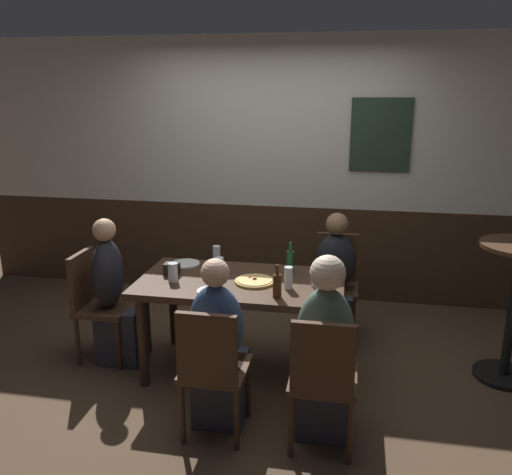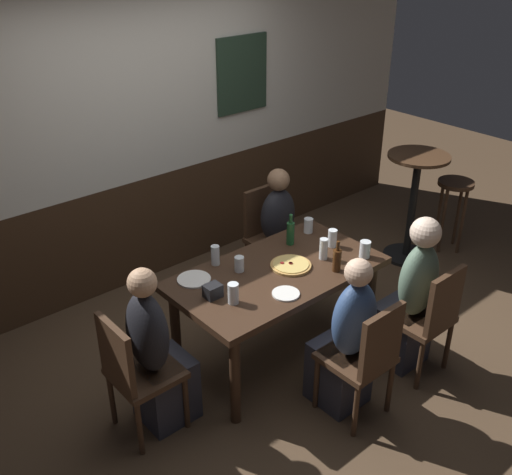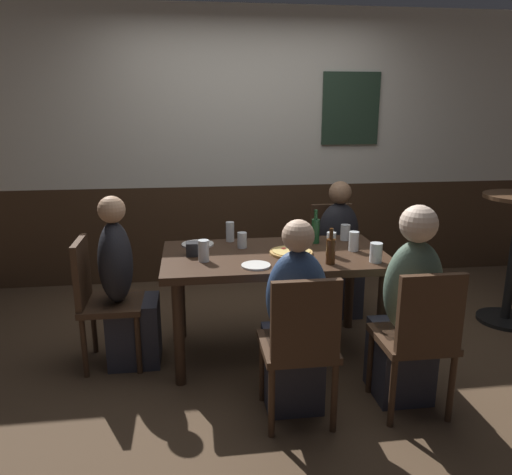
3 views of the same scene
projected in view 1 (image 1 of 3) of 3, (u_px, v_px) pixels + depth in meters
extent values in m
plane|color=#4C3826|center=(242.00, 370.00, 4.13)|extent=(12.00, 12.00, 0.00)
cube|color=#3D2819|center=(274.00, 250.00, 5.55)|extent=(6.40, 0.10, 0.95)
cube|color=beige|center=(276.00, 123.00, 5.20)|extent=(6.40, 0.10, 1.65)
cube|color=#233828|center=(381.00, 135.00, 4.98)|extent=(0.56, 0.03, 0.68)
cube|color=#382316|center=(241.00, 283.00, 3.93)|extent=(1.51, 0.83, 0.05)
cylinder|color=#382316|center=(143.00, 342.00, 3.83)|extent=(0.07, 0.07, 0.69)
cylinder|color=#382316|center=(325.00, 358.00, 3.60)|extent=(0.07, 0.07, 0.69)
cylinder|color=#382316|center=(173.00, 306.00, 4.46)|extent=(0.07, 0.07, 0.69)
cylinder|color=#382316|center=(331.00, 318.00, 4.23)|extent=(0.07, 0.07, 0.69)
cube|color=#422B1C|center=(323.00, 380.00, 3.18)|extent=(0.40, 0.40, 0.04)
cube|color=#422B1C|center=(323.00, 359.00, 2.94)|extent=(0.36, 0.04, 0.43)
cylinder|color=#422B1C|center=(297.00, 394.00, 3.43)|extent=(0.04, 0.04, 0.41)
cylinder|color=#422B1C|center=(351.00, 400.00, 3.37)|extent=(0.04, 0.04, 0.41)
cylinder|color=#422B1C|center=(291.00, 426.00, 3.11)|extent=(0.04, 0.04, 0.41)
cylinder|color=#422B1C|center=(350.00, 433.00, 3.05)|extent=(0.04, 0.04, 0.41)
cube|color=#422B1C|center=(216.00, 369.00, 3.30)|extent=(0.40, 0.40, 0.04)
cube|color=#422B1C|center=(207.00, 348.00, 3.06)|extent=(0.36, 0.04, 0.43)
cylinder|color=#422B1C|center=(198.00, 384.00, 3.55)|extent=(0.04, 0.04, 0.41)
cylinder|color=#422B1C|center=(248.00, 389.00, 3.49)|extent=(0.04, 0.04, 0.41)
cylinder|color=#422B1C|center=(182.00, 414.00, 3.23)|extent=(0.04, 0.04, 0.41)
cylinder|color=#422B1C|center=(237.00, 420.00, 3.17)|extent=(0.04, 0.04, 0.41)
cube|color=#422B1C|center=(106.00, 308.00, 4.20)|extent=(0.40, 0.40, 0.04)
cube|color=#422B1C|center=(82.00, 279.00, 4.17)|extent=(0.04, 0.36, 0.43)
cylinder|color=#422B1C|center=(136.00, 327.00, 4.39)|extent=(0.04, 0.04, 0.41)
cylinder|color=#422B1C|center=(119.00, 346.00, 4.07)|extent=(0.04, 0.04, 0.41)
cylinder|color=#422B1C|center=(98.00, 323.00, 4.45)|extent=(0.04, 0.04, 0.41)
cylinder|color=#422B1C|center=(78.00, 342.00, 4.13)|extent=(0.04, 0.04, 0.41)
cube|color=#422B1C|center=(334.00, 289.00, 4.60)|extent=(0.40, 0.40, 0.04)
cube|color=#422B1C|center=(336.00, 257.00, 4.71)|extent=(0.36, 0.04, 0.43)
cylinder|color=#422B1C|center=(353.00, 322.00, 4.47)|extent=(0.04, 0.04, 0.41)
cylinder|color=#422B1C|center=(312.00, 319.00, 4.53)|extent=(0.04, 0.04, 0.41)
cylinder|color=#422B1C|center=(353.00, 307.00, 4.79)|extent=(0.04, 0.04, 0.41)
cylinder|color=#422B1C|center=(316.00, 304.00, 4.85)|extent=(0.04, 0.04, 0.41)
cube|color=#2D2D38|center=(323.00, 398.00, 3.36)|extent=(0.32, 0.34, 0.45)
ellipsoid|color=#56705B|center=(325.00, 332.00, 3.13)|extent=(0.34, 0.22, 0.55)
sphere|color=beige|center=(328.00, 273.00, 3.03)|extent=(0.21, 0.21, 0.21)
cube|color=#2D2D38|center=(221.00, 387.00, 3.47)|extent=(0.32, 0.34, 0.45)
ellipsoid|color=#334C7A|center=(216.00, 325.00, 3.26)|extent=(0.34, 0.22, 0.52)
sphere|color=#DBB293|center=(215.00, 273.00, 3.16)|extent=(0.17, 0.17, 0.17)
cube|color=#2D2D38|center=(123.00, 333.00, 4.24)|extent=(0.34, 0.32, 0.45)
ellipsoid|color=black|center=(108.00, 274.00, 4.11)|extent=(0.22, 0.34, 0.54)
sphere|color=tan|center=(104.00, 230.00, 4.02)|extent=(0.18, 0.18, 0.18)
cube|color=#2D2D38|center=(333.00, 317.00, 4.53)|extent=(0.32, 0.34, 0.45)
ellipsoid|color=black|center=(336.00, 262.00, 4.49)|extent=(0.34, 0.22, 0.49)
sphere|color=#936B4C|center=(337.00, 224.00, 4.40)|extent=(0.19, 0.19, 0.19)
cylinder|color=tan|center=(255.00, 281.00, 3.88)|extent=(0.29, 0.29, 0.02)
cylinder|color=#DBB760|center=(255.00, 280.00, 3.87)|extent=(0.26, 0.26, 0.01)
cylinder|color=maroon|center=(254.00, 279.00, 3.87)|extent=(0.03, 0.03, 0.00)
cylinder|color=maroon|center=(255.00, 279.00, 3.87)|extent=(0.03, 0.03, 0.00)
cylinder|color=maroon|center=(250.00, 276.00, 3.92)|extent=(0.03, 0.03, 0.00)
cylinder|color=silver|center=(322.00, 266.00, 4.06)|extent=(0.07, 0.07, 0.12)
cylinder|color=silver|center=(322.00, 270.00, 4.06)|extent=(0.06, 0.06, 0.06)
cylinder|color=silver|center=(217.00, 255.00, 4.28)|extent=(0.06, 0.06, 0.15)
cylinder|color=#B26623|center=(217.00, 258.00, 4.29)|extent=(0.05, 0.05, 0.08)
cylinder|color=silver|center=(316.00, 277.00, 3.80)|extent=(0.07, 0.07, 0.14)
cylinder|color=#C6842D|center=(316.00, 280.00, 3.80)|extent=(0.06, 0.06, 0.08)
cylinder|color=silver|center=(288.00, 278.00, 3.75)|extent=(0.06, 0.06, 0.16)
cylinder|color=#331E14|center=(288.00, 284.00, 3.76)|extent=(0.05, 0.05, 0.06)
cylinder|color=silver|center=(321.00, 292.00, 3.54)|extent=(0.08, 0.08, 0.13)
cylinder|color=gold|center=(321.00, 295.00, 3.54)|extent=(0.07, 0.07, 0.08)
cylinder|color=silver|center=(173.00, 272.00, 3.88)|extent=(0.07, 0.07, 0.14)
cylinder|color=#B26623|center=(173.00, 274.00, 3.89)|extent=(0.06, 0.06, 0.11)
cylinder|color=silver|center=(219.00, 264.00, 4.10)|extent=(0.07, 0.07, 0.11)
cylinder|color=gold|center=(219.00, 268.00, 4.11)|extent=(0.06, 0.06, 0.06)
cylinder|color=#194723|center=(290.00, 262.00, 4.05)|extent=(0.06, 0.06, 0.18)
cylinder|color=#194723|center=(290.00, 247.00, 4.01)|extent=(0.03, 0.03, 0.07)
cylinder|color=#42230F|center=(277.00, 286.00, 3.59)|extent=(0.06, 0.06, 0.16)
cylinder|color=#42230F|center=(277.00, 270.00, 3.55)|extent=(0.03, 0.03, 0.07)
cylinder|color=white|center=(185.00, 264.00, 4.27)|extent=(0.23, 0.23, 0.01)
cylinder|color=white|center=(210.00, 291.00, 3.70)|extent=(0.18, 0.18, 0.01)
cube|color=black|center=(172.00, 269.00, 4.03)|extent=(0.11, 0.09, 0.09)
cylinder|color=black|center=(503.00, 375.00, 4.02)|extent=(0.44, 0.44, 0.03)
cylinder|color=black|center=(512.00, 313.00, 3.88)|extent=(0.07, 0.07, 0.99)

